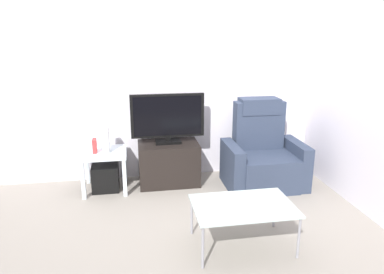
{
  "coord_description": "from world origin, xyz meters",
  "views": [
    {
      "loc": [
        -0.58,
        -3.54,
        1.9
      ],
      "look_at": [
        0.11,
        0.5,
        0.7
      ],
      "focal_mm": 33.85,
      "sensor_mm": 36.0,
      "label": 1
    }
  ],
  "objects_px": {
    "television": "(168,117)",
    "cell_phone": "(240,201)",
    "coffee_table": "(243,207)",
    "tv_stand": "(169,163)",
    "recliner_armchair": "(263,156)",
    "book_upright": "(95,146)",
    "side_table": "(104,158)",
    "subwoofer_box": "(106,177)",
    "game_console": "(106,139)"
  },
  "relations": [
    {
      "from": "book_upright",
      "to": "cell_phone",
      "type": "xyz_separation_m",
      "value": [
        1.39,
        -1.39,
        -0.17
      ]
    },
    {
      "from": "side_table",
      "to": "game_console",
      "type": "distance_m",
      "value": 0.23
    },
    {
      "from": "tv_stand",
      "to": "coffee_table",
      "type": "xyz_separation_m",
      "value": [
        0.5,
        -1.55,
        0.11
      ]
    },
    {
      "from": "television",
      "to": "coffee_table",
      "type": "relative_size",
      "value": 1.02
    },
    {
      "from": "subwoofer_box",
      "to": "game_console",
      "type": "relative_size",
      "value": 1.08
    },
    {
      "from": "coffee_table",
      "to": "recliner_armchair",
      "type": "bearing_deg",
      "value": 63.01
    },
    {
      "from": "tv_stand",
      "to": "cell_phone",
      "type": "height_order",
      "value": "tv_stand"
    },
    {
      "from": "television",
      "to": "coffee_table",
      "type": "bearing_deg",
      "value": -72.19
    },
    {
      "from": "side_table",
      "to": "cell_phone",
      "type": "distance_m",
      "value": 1.91
    },
    {
      "from": "television",
      "to": "book_upright",
      "type": "bearing_deg",
      "value": -172.96
    },
    {
      "from": "book_upright",
      "to": "coffee_table",
      "type": "distance_m",
      "value": 2.03
    },
    {
      "from": "coffee_table",
      "to": "game_console",
      "type": "bearing_deg",
      "value": 130.38
    },
    {
      "from": "book_upright",
      "to": "game_console",
      "type": "relative_size",
      "value": 0.57
    },
    {
      "from": "tv_stand",
      "to": "cell_phone",
      "type": "relative_size",
      "value": 5.05
    },
    {
      "from": "television",
      "to": "cell_phone",
      "type": "bearing_deg",
      "value": -71.78
    },
    {
      "from": "subwoofer_box",
      "to": "cell_phone",
      "type": "distance_m",
      "value": 1.93
    },
    {
      "from": "coffee_table",
      "to": "book_upright",
      "type": "bearing_deg",
      "value": 133.85
    },
    {
      "from": "subwoofer_box",
      "to": "game_console",
      "type": "height_order",
      "value": "game_console"
    },
    {
      "from": "game_console",
      "to": "coffee_table",
      "type": "relative_size",
      "value": 0.33
    },
    {
      "from": "tv_stand",
      "to": "recliner_armchair",
      "type": "xyz_separation_m",
      "value": [
        1.18,
        -0.22,
        0.1
      ]
    },
    {
      "from": "recliner_armchair",
      "to": "subwoofer_box",
      "type": "distance_m",
      "value": 1.99
    },
    {
      "from": "tv_stand",
      "to": "coffee_table",
      "type": "bearing_deg",
      "value": -71.99
    },
    {
      "from": "television",
      "to": "side_table",
      "type": "distance_m",
      "value": 0.92
    },
    {
      "from": "cell_phone",
      "to": "game_console",
      "type": "bearing_deg",
      "value": 131.68
    },
    {
      "from": "subwoofer_box",
      "to": "book_upright",
      "type": "relative_size",
      "value": 1.91
    },
    {
      "from": "side_table",
      "to": "coffee_table",
      "type": "bearing_deg",
      "value": -48.65
    },
    {
      "from": "game_console",
      "to": "cell_phone",
      "type": "relative_size",
      "value": 1.98
    },
    {
      "from": "tv_stand",
      "to": "television",
      "type": "xyz_separation_m",
      "value": [
        0.0,
        0.02,
        0.6
      ]
    },
    {
      "from": "subwoofer_box",
      "to": "game_console",
      "type": "bearing_deg",
      "value": 15.95
    },
    {
      "from": "tv_stand",
      "to": "side_table",
      "type": "height_order",
      "value": "tv_stand"
    },
    {
      "from": "side_table",
      "to": "game_console",
      "type": "height_order",
      "value": "game_console"
    },
    {
      "from": "television",
      "to": "recliner_armchair",
      "type": "height_order",
      "value": "television"
    },
    {
      "from": "recliner_armchair",
      "to": "book_upright",
      "type": "xyz_separation_m",
      "value": [
        -2.07,
        0.13,
        0.21
      ]
    },
    {
      "from": "game_console",
      "to": "coffee_table",
      "type": "bearing_deg",
      "value": -49.62
    },
    {
      "from": "coffee_table",
      "to": "cell_phone",
      "type": "bearing_deg",
      "value": 97.6
    },
    {
      "from": "tv_stand",
      "to": "game_console",
      "type": "distance_m",
      "value": 0.85
    },
    {
      "from": "tv_stand",
      "to": "game_console",
      "type": "height_order",
      "value": "game_console"
    },
    {
      "from": "television",
      "to": "cell_phone",
      "type": "distance_m",
      "value": 1.65
    },
    {
      "from": "side_table",
      "to": "book_upright",
      "type": "relative_size",
      "value": 3.22
    },
    {
      "from": "tv_stand",
      "to": "television",
      "type": "relative_size",
      "value": 0.83
    },
    {
      "from": "game_console",
      "to": "cell_phone",
      "type": "height_order",
      "value": "game_console"
    },
    {
      "from": "subwoofer_box",
      "to": "coffee_table",
      "type": "bearing_deg",
      "value": -48.65
    },
    {
      "from": "coffee_table",
      "to": "tv_stand",
      "type": "bearing_deg",
      "value": 108.01
    },
    {
      "from": "tv_stand",
      "to": "television",
      "type": "height_order",
      "value": "television"
    },
    {
      "from": "television",
      "to": "cell_phone",
      "type": "relative_size",
      "value": 6.12
    },
    {
      "from": "recliner_armchair",
      "to": "game_console",
      "type": "bearing_deg",
      "value": 176.88
    },
    {
      "from": "game_console",
      "to": "cell_phone",
      "type": "xyz_separation_m",
      "value": [
        1.26,
        -1.42,
        -0.23
      ]
    },
    {
      "from": "side_table",
      "to": "subwoofer_box",
      "type": "bearing_deg",
      "value": 180.0
    },
    {
      "from": "side_table",
      "to": "cell_phone",
      "type": "bearing_deg",
      "value": -47.57
    },
    {
      "from": "coffee_table",
      "to": "subwoofer_box",
      "type": "bearing_deg",
      "value": 131.35
    }
  ]
}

